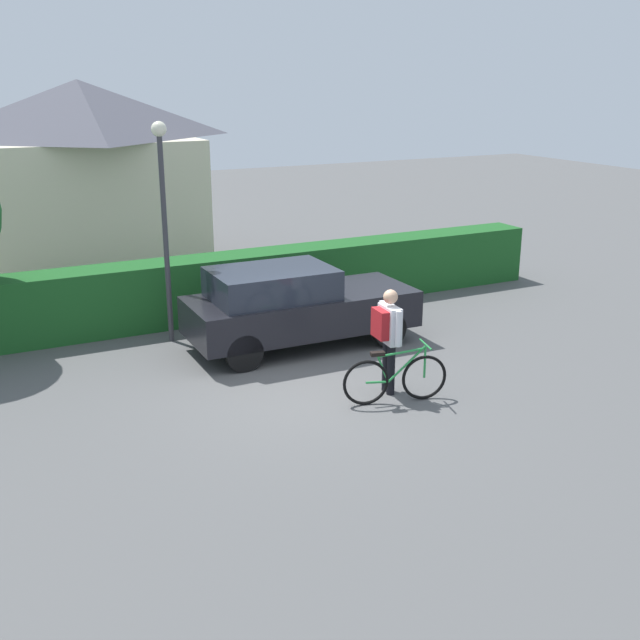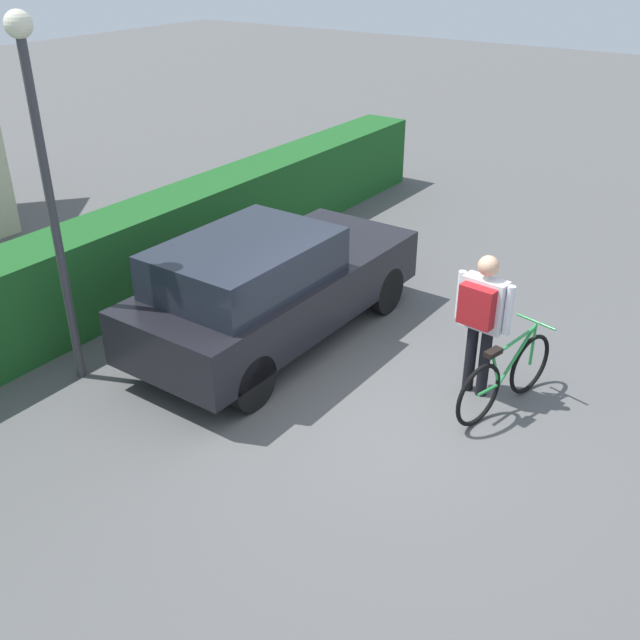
{
  "view_description": "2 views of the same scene",
  "coord_description": "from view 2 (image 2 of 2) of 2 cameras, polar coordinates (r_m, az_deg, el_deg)",
  "views": [
    {
      "loc": [
        -5.17,
        -10.67,
        4.93
      ],
      "look_at": [
        0.35,
        0.26,
        1.05
      ],
      "focal_mm": 43.37,
      "sensor_mm": 36.0,
      "label": 1
    },
    {
      "loc": [
        -5.92,
        -3.38,
        4.81
      ],
      "look_at": [
        0.2,
        0.84,
        0.85
      ],
      "focal_mm": 41.08,
      "sensor_mm": 36.0,
      "label": 2
    }
  ],
  "objects": [
    {
      "name": "ground_plane",
      "position": [
        8.35,
        4.02,
        -7.26
      ],
      "size": [
        60.0,
        60.0,
        0.0
      ],
      "primitive_type": "plane",
      "color": "#535353"
    },
    {
      "name": "hedge_row",
      "position": [
        10.61,
        -16.61,
        3.79
      ],
      "size": [
        15.67,
        0.9,
        1.33
      ],
      "primitive_type": "cube",
      "color": "#1B5420",
      "rests_on": "ground"
    },
    {
      "name": "parked_car_near",
      "position": [
        9.35,
        -3.9,
        2.7
      ],
      "size": [
        4.33,
        1.79,
        1.57
      ],
      "color": "black",
      "rests_on": "ground"
    },
    {
      "name": "bicycle",
      "position": [
        8.47,
        14.24,
        -4.31
      ],
      "size": [
        1.67,
        0.59,
        0.94
      ],
      "color": "black",
      "rests_on": "ground"
    },
    {
      "name": "person_rider",
      "position": [
        8.33,
        12.47,
        0.55
      ],
      "size": [
        0.38,
        0.69,
        1.73
      ],
      "color": "black",
      "rests_on": "ground"
    },
    {
      "name": "street_lamp",
      "position": [
        8.4,
        -20.79,
        11.65
      ],
      "size": [
        0.28,
        0.28,
        4.16
      ],
      "color": "#38383D",
      "rests_on": "ground"
    }
  ]
}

